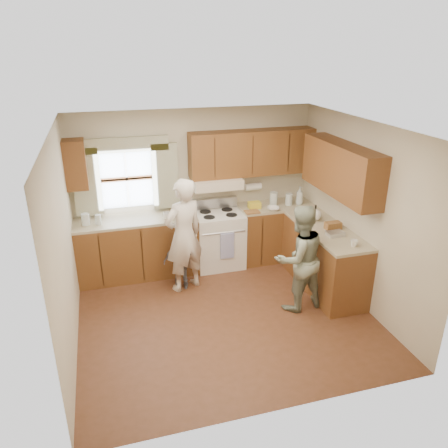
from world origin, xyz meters
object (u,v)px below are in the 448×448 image
object	(u,v)px
stove	(218,238)
woman_right	(299,258)
child	(181,262)
woman_left	(184,236)

from	to	relation	value
stove	woman_right	size ratio (longest dim) A/B	0.72
stove	child	distance (m)	0.93
child	woman_right	bearing A→B (deg)	158.79
woman_left	woman_right	size ratio (longest dim) A/B	1.14
woman_right	woman_left	bearing A→B (deg)	-43.59
stove	woman_right	world-z (taller)	woman_right
stove	child	bearing A→B (deg)	-140.90
stove	woman_right	xyz separation A→B (m)	(0.70, -1.51, 0.28)
stove	woman_left	distance (m)	0.97
woman_left	woman_right	distance (m)	1.66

